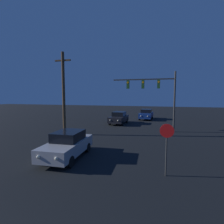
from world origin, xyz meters
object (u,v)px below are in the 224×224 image
object	(u,v)px
car_near	(67,145)
car_mid	(119,118)
stop_sign	(167,140)
utility_pole	(64,92)
car_far	(146,114)
traffic_signal_mast	(155,90)

from	to	relation	value
car_near	car_mid	size ratio (longest dim) A/B	1.00
car_near	car_mid	bearing A→B (deg)	-93.27
car_near	stop_sign	size ratio (longest dim) A/B	1.74
car_mid	utility_pole	bearing A→B (deg)	67.38
car_far	traffic_signal_mast	bearing A→B (deg)	102.80
car_far	utility_pole	distance (m)	15.07
traffic_signal_mast	stop_sign	world-z (taller)	traffic_signal_mast
car_near	car_far	xyz separation A→B (m)	(3.32, 18.59, 0.00)
car_near	utility_pole	world-z (taller)	utility_pole
car_near	utility_pole	bearing A→B (deg)	-60.63
car_near	utility_pole	xyz separation A→B (m)	(-3.49, 5.55, 3.28)
stop_sign	utility_pole	xyz separation A→B (m)	(-9.25, 6.54, 2.36)
car_far	stop_sign	bearing A→B (deg)	100.02
car_mid	car_far	size ratio (longest dim) A/B	1.00
utility_pole	traffic_signal_mast	bearing A→B (deg)	26.06
car_near	stop_sign	world-z (taller)	stop_sign
car_far	car_mid	bearing A→B (deg)	61.74
car_near	utility_pole	size ratio (longest dim) A/B	0.55
car_far	stop_sign	distance (m)	19.75
car_far	stop_sign	size ratio (longest dim) A/B	1.74
traffic_signal_mast	car_mid	bearing A→B (deg)	142.63
car_near	car_far	world-z (taller)	same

